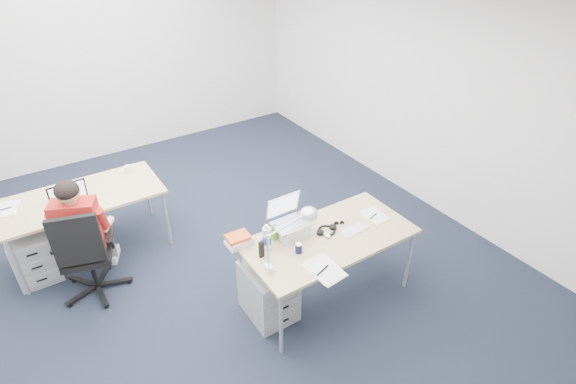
{
  "coord_description": "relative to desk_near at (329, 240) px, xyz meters",
  "views": [
    {
      "loc": [
        -1.23,
        -3.36,
        3.29
      ],
      "look_at": [
        0.88,
        -0.13,
        0.85
      ],
      "focal_mm": 28.0,
      "sensor_mm": 36.0,
      "label": 1
    }
  ],
  "objects": [
    {
      "name": "room",
      "position": [
        -0.88,
        0.82,
        1.03
      ],
      "size": [
        6.02,
        7.02,
        2.8
      ],
      "color": "silver",
      "rests_on": "ground"
    },
    {
      "name": "can_koozie",
      "position": [
        -0.36,
        -0.03,
        0.1
      ],
      "size": [
        0.06,
        0.06,
        0.1
      ],
      "primitive_type": "cylinder",
      "rotation": [
        0.0,
        0.0,
        -0.01
      ],
      "color": "#12143A",
      "rests_on": "desk_near"
    },
    {
      "name": "papers_left",
      "position": [
        -0.32,
        -0.35,
        0.05
      ],
      "size": [
        0.24,
        0.34,
        0.01
      ],
      "primitive_type": "cube",
      "rotation": [
        0.0,
        0.0,
        0.01
      ],
      "color": "#ECE088",
      "rests_on": "desk_near"
    },
    {
      "name": "drawer_pedestal_far",
      "position": [
        -2.36,
        1.89,
        -0.41
      ],
      "size": [
        0.4,
        0.5,
        0.55
      ],
      "primitive_type": "cube",
      "color": "#ABADB0",
      "rests_on": "ground"
    },
    {
      "name": "seated_person",
      "position": [
        -1.86,
        1.47,
        -0.05
      ],
      "size": [
        0.6,
        0.77,
        1.27
      ],
      "rotation": [
        0.0,
        0.0,
        -0.42
      ],
      "color": "#AF1E19",
      "rests_on": "ground"
    },
    {
      "name": "desk_far",
      "position": [
        -1.76,
        1.98,
        0.0
      ],
      "size": [
        1.6,
        0.8,
        0.73
      ],
      "color": "tan",
      "rests_on": "ground"
    },
    {
      "name": "water_bottle",
      "position": [
        -0.57,
        0.16,
        0.17
      ],
      "size": [
        0.09,
        0.09,
        0.26
      ],
      "primitive_type": "cylinder",
      "rotation": [
        0.0,
        0.0,
        0.06
      ],
      "color": "silver",
      "rests_on": "desk_near"
    },
    {
      "name": "drawer_pedestal_near",
      "position": [
        -0.6,
        0.1,
        -0.41
      ],
      "size": [
        0.4,
        0.5,
        0.55
      ],
      "primitive_type": "cube",
      "color": "#ABADB0",
      "rests_on": "ground"
    },
    {
      "name": "silver_laptop",
      "position": [
        -0.28,
        0.2,
        0.23
      ],
      "size": [
        0.35,
        0.27,
        0.37
      ],
      "primitive_type": null,
      "rotation": [
        0.0,
        0.0,
        0.01
      ],
      "color": "silver",
      "rests_on": "desk_near"
    },
    {
      "name": "book_stack",
      "position": [
        -0.75,
        0.35,
        0.1
      ],
      "size": [
        0.26,
        0.22,
        0.1
      ],
      "primitive_type": "cube",
      "rotation": [
        0.0,
        0.0,
        -0.25
      ],
      "color": "silver",
      "rests_on": "desk_near"
    },
    {
      "name": "sunglasses",
      "position": [
        0.2,
        0.1,
        0.06
      ],
      "size": [
        0.11,
        0.08,
        0.02
      ],
      "primitive_type": null,
      "rotation": [
        0.0,
        0.0,
        -0.38
      ],
      "color": "black",
      "rests_on": "desk_near"
    },
    {
      "name": "far_papers",
      "position": [
        -2.45,
        2.12,
        0.05
      ],
      "size": [
        0.28,
        0.34,
        0.01
      ],
      "primitive_type": "cube",
      "rotation": [
        0.0,
        0.0,
        -0.31
      ],
      "color": "white",
      "rests_on": "desk_far"
    },
    {
      "name": "wireless_keyboard",
      "position": [
        0.25,
        -0.06,
        0.05
      ],
      "size": [
        0.28,
        0.13,
        0.01
      ],
      "primitive_type": "cube",
      "rotation": [
        0.0,
        0.0,
        0.08
      ],
      "color": "white",
      "rests_on": "desk_near"
    },
    {
      "name": "office_chair",
      "position": [
        -1.91,
        1.3,
        -0.39
      ],
      "size": [
        0.82,
        0.82,
        1.04
      ],
      "rotation": [
        0.0,
        0.0,
        -0.3
      ],
      "color": "black",
      "rests_on": "ground"
    },
    {
      "name": "floor",
      "position": [
        -0.88,
        0.82,
        -0.68
      ],
      "size": [
        7.0,
        7.0,
        0.0
      ],
      "primitive_type": "plane",
      "color": "black",
      "rests_on": "ground"
    },
    {
      "name": "computer_mouse",
      "position": [
        -0.02,
        0.01,
        0.06
      ],
      "size": [
        0.06,
        0.09,
        0.03
      ],
      "primitive_type": "ellipsoid",
      "rotation": [
        0.0,
        0.0,
        0.08
      ],
      "color": "white",
      "rests_on": "desk_near"
    },
    {
      "name": "cordless_phone",
      "position": [
        -0.66,
        0.09,
        0.13
      ],
      "size": [
        0.05,
        0.03,
        0.16
      ],
      "primitive_type": "cube",
      "rotation": [
        0.0,
        0.0,
        0.06
      ],
      "color": "black",
      "rests_on": "desk_near"
    },
    {
      "name": "bear_figurine",
      "position": [
        -0.44,
        0.25,
        0.12
      ],
      "size": [
        0.1,
        0.09,
        0.16
      ],
      "primitive_type": null,
      "rotation": [
        0.0,
        0.0,
        -0.43
      ],
      "color": "#357F22",
      "rests_on": "desk_near"
    },
    {
      "name": "desk_lamp",
      "position": [
        -0.55,
        -0.1,
        0.3
      ],
      "size": [
        0.48,
        0.28,
        0.51
      ],
      "primitive_type": null,
      "rotation": [
        0.0,
        0.0,
        -0.27
      ],
      "color": "silver",
      "rests_on": "desk_near"
    },
    {
      "name": "papers_right",
      "position": [
        0.57,
        0.01,
        0.05
      ],
      "size": [
        0.19,
        0.27,
        0.01
      ],
      "primitive_type": "cube",
      "rotation": [
        0.0,
        0.0,
        -0.03
      ],
      "color": "#ECE088",
      "rests_on": "desk_near"
    },
    {
      "name": "headphones",
      "position": [
        0.03,
        0.07,
        0.06
      ],
      "size": [
        0.22,
        0.17,
        0.04
      ],
      "primitive_type": null,
      "rotation": [
        0.0,
        0.0,
        -0.0
      ],
      "color": "black",
      "rests_on": "desk_near"
    },
    {
      "name": "desk_near",
      "position": [
        0.0,
        0.0,
        0.0
      ],
      "size": [
        1.6,
        0.8,
        0.73
      ],
      "color": "tan",
      "rests_on": "ground"
    },
    {
      "name": "dark_laptop",
      "position": [
        -1.88,
        1.76,
        0.18
      ],
      "size": [
        0.39,
        0.38,
        0.27
      ],
      "primitive_type": null,
      "rotation": [
        0.0,
        0.0,
        0.05
      ],
      "color": "black",
      "rests_on": "desk_far"
    },
    {
      "name": "far_cup",
      "position": [
        -1.2,
        2.19,
        0.09
      ],
      "size": [
        0.07,
        0.07,
        0.09
      ],
      "primitive_type": "cylinder",
      "rotation": [
        0.0,
        0.0,
        -0.14
      ],
      "color": "white",
      "rests_on": "desk_far"
    }
  ]
}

